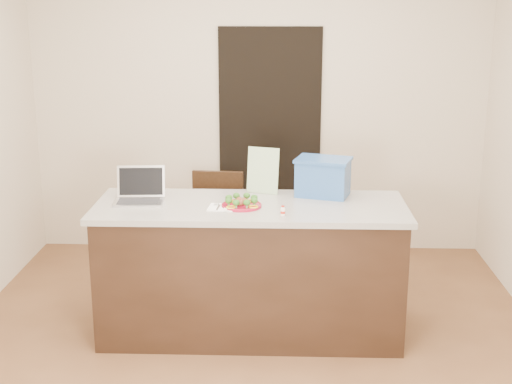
{
  "coord_description": "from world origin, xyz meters",
  "views": [
    {
      "loc": [
        0.19,
        -4.26,
        2.24
      ],
      "look_at": [
        0.04,
        0.2,
        1.02
      ],
      "focal_mm": 50.0,
      "sensor_mm": 36.0,
      "label": 1
    }
  ],
  "objects_px": {
    "plate": "(242,205)",
    "napkin": "(222,207)",
    "laptop": "(140,192)",
    "blue_box": "(323,177)",
    "chair": "(217,223)",
    "yogurt_bottle": "(283,211)",
    "island": "(251,269)"
  },
  "relations": [
    {
      "from": "napkin",
      "to": "blue_box",
      "type": "bearing_deg",
      "value": 25.75
    },
    {
      "from": "plate",
      "to": "blue_box",
      "type": "distance_m",
      "value": 0.63
    },
    {
      "from": "napkin",
      "to": "chair",
      "type": "height_order",
      "value": "napkin"
    },
    {
      "from": "laptop",
      "to": "blue_box",
      "type": "relative_size",
      "value": 0.79
    },
    {
      "from": "plate",
      "to": "blue_box",
      "type": "height_order",
      "value": "blue_box"
    },
    {
      "from": "napkin",
      "to": "blue_box",
      "type": "relative_size",
      "value": 0.4
    },
    {
      "from": "plate",
      "to": "napkin",
      "type": "bearing_deg",
      "value": -166.28
    },
    {
      "from": "yogurt_bottle",
      "to": "blue_box",
      "type": "bearing_deg",
      "value": 59.79
    },
    {
      "from": "napkin",
      "to": "yogurt_bottle",
      "type": "distance_m",
      "value": 0.42
    },
    {
      "from": "plate",
      "to": "yogurt_bottle",
      "type": "bearing_deg",
      "value": -33.68
    },
    {
      "from": "plate",
      "to": "yogurt_bottle",
      "type": "relative_size",
      "value": 4.24
    },
    {
      "from": "island",
      "to": "yogurt_bottle",
      "type": "distance_m",
      "value": 0.58
    },
    {
      "from": "blue_box",
      "to": "plate",
      "type": "bearing_deg",
      "value": -135.58
    },
    {
      "from": "yogurt_bottle",
      "to": "blue_box",
      "type": "relative_size",
      "value": 0.15
    },
    {
      "from": "island",
      "to": "napkin",
      "type": "distance_m",
      "value": 0.5
    },
    {
      "from": "yogurt_bottle",
      "to": "chair",
      "type": "height_order",
      "value": "yogurt_bottle"
    },
    {
      "from": "blue_box",
      "to": "chair",
      "type": "distance_m",
      "value": 1.12
    },
    {
      "from": "blue_box",
      "to": "chair",
      "type": "relative_size",
      "value": 0.46
    },
    {
      "from": "plate",
      "to": "napkin",
      "type": "distance_m",
      "value": 0.13
    },
    {
      "from": "yogurt_bottle",
      "to": "chair",
      "type": "xyz_separation_m",
      "value": [
        -0.51,
        1.07,
        -0.43
      ]
    },
    {
      "from": "laptop",
      "to": "blue_box",
      "type": "xyz_separation_m",
      "value": [
        1.23,
        0.18,
        0.07
      ]
    },
    {
      "from": "chair",
      "to": "plate",
      "type": "bearing_deg",
      "value": -68.82
    },
    {
      "from": "island",
      "to": "napkin",
      "type": "bearing_deg",
      "value": -154.56
    },
    {
      "from": "napkin",
      "to": "chair",
      "type": "distance_m",
      "value": 1.01
    },
    {
      "from": "blue_box",
      "to": "laptop",
      "type": "bearing_deg",
      "value": -155.61
    },
    {
      "from": "yogurt_bottle",
      "to": "laptop",
      "type": "xyz_separation_m",
      "value": [
        -0.96,
        0.29,
        0.04
      ]
    },
    {
      "from": "blue_box",
      "to": "chair",
      "type": "bearing_deg",
      "value": 158.97
    },
    {
      "from": "laptop",
      "to": "island",
      "type": "bearing_deg",
      "value": -8.37
    },
    {
      "from": "napkin",
      "to": "laptop",
      "type": "height_order",
      "value": "laptop"
    },
    {
      "from": "yogurt_bottle",
      "to": "blue_box",
      "type": "distance_m",
      "value": 0.56
    },
    {
      "from": "plate",
      "to": "napkin",
      "type": "xyz_separation_m",
      "value": [
        -0.13,
        -0.03,
        -0.01
      ]
    },
    {
      "from": "napkin",
      "to": "blue_box",
      "type": "distance_m",
      "value": 0.76
    }
  ]
}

